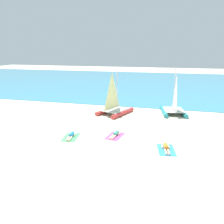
{
  "coord_description": "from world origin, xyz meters",
  "views": [
    {
      "loc": [
        4.76,
        -13.12,
        6.6
      ],
      "look_at": [
        0.0,
        5.43,
        1.2
      ],
      "focal_mm": 36.26,
      "sensor_mm": 36.0,
      "label": 1
    }
  ],
  "objects_px": {
    "sailboat_red": "(114,107)",
    "towel_left": "(71,137)",
    "towel_middle": "(115,136)",
    "towel_right": "(166,150)",
    "sunbather_middle": "(115,134)",
    "sunbather_right": "(166,148)",
    "sailboat_teal": "(174,107)",
    "sunbather_left": "(71,135)"
  },
  "relations": [
    {
      "from": "sailboat_red",
      "to": "towel_left",
      "type": "height_order",
      "value": "sailboat_red"
    },
    {
      "from": "towel_middle",
      "to": "towel_right",
      "type": "distance_m",
      "value": 4.27
    },
    {
      "from": "sunbather_middle",
      "to": "sunbather_right",
      "type": "distance_m",
      "value": 4.25
    },
    {
      "from": "towel_left",
      "to": "sunbather_right",
      "type": "distance_m",
      "value": 7.18
    },
    {
      "from": "sailboat_red",
      "to": "sunbather_middle",
      "type": "xyz_separation_m",
      "value": [
        1.54,
        -5.98,
        -0.6
      ]
    },
    {
      "from": "towel_middle",
      "to": "sunbather_middle",
      "type": "xyz_separation_m",
      "value": [
        0.01,
        0.07,
        0.13
      ]
    },
    {
      "from": "towel_left",
      "to": "sunbather_right",
      "type": "relative_size",
      "value": 1.21
    },
    {
      "from": "towel_right",
      "to": "towel_left",
      "type": "bearing_deg",
      "value": 176.01
    },
    {
      "from": "sailboat_teal",
      "to": "towel_left",
      "type": "bearing_deg",
      "value": -140.94
    },
    {
      "from": "sunbather_left",
      "to": "sunbather_middle",
      "type": "distance_m",
      "value": 3.42
    },
    {
      "from": "sunbather_left",
      "to": "sunbather_middle",
      "type": "height_order",
      "value": "same"
    },
    {
      "from": "sailboat_teal",
      "to": "sunbather_middle",
      "type": "distance_m",
      "value": 8.78
    },
    {
      "from": "sailboat_red",
      "to": "sunbather_right",
      "type": "bearing_deg",
      "value": -33.4
    },
    {
      "from": "towel_left",
      "to": "towel_middle",
      "type": "xyz_separation_m",
      "value": [
        3.22,
        1.09,
        0.0
      ]
    },
    {
      "from": "sailboat_teal",
      "to": "sailboat_red",
      "type": "bearing_deg",
      "value": -174.84
    },
    {
      "from": "towel_middle",
      "to": "sunbather_right",
      "type": "distance_m",
      "value": 4.23
    },
    {
      "from": "towel_left",
      "to": "sunbather_middle",
      "type": "distance_m",
      "value": 3.43
    },
    {
      "from": "towel_middle",
      "to": "towel_right",
      "type": "relative_size",
      "value": 1.0
    },
    {
      "from": "sailboat_red",
      "to": "towel_middle",
      "type": "height_order",
      "value": "sailboat_red"
    },
    {
      "from": "sailboat_teal",
      "to": "towel_middle",
      "type": "distance_m",
      "value": 8.85
    },
    {
      "from": "towel_left",
      "to": "sunbather_middle",
      "type": "bearing_deg",
      "value": 19.68
    },
    {
      "from": "sailboat_red",
      "to": "sunbather_right",
      "type": "height_order",
      "value": "sailboat_red"
    },
    {
      "from": "sailboat_teal",
      "to": "sunbather_right",
      "type": "xyz_separation_m",
      "value": [
        -0.51,
        -9.14,
        -0.59
      ]
    },
    {
      "from": "towel_right",
      "to": "sailboat_red",
      "type": "bearing_deg",
      "value": 125.68
    },
    {
      "from": "towel_middle",
      "to": "sunbather_right",
      "type": "xyz_separation_m",
      "value": [
        3.95,
        -1.52,
        0.13
      ]
    },
    {
      "from": "towel_middle",
      "to": "towel_right",
      "type": "xyz_separation_m",
      "value": [
        3.96,
        -1.59,
        0.0
      ]
    },
    {
      "from": "sailboat_teal",
      "to": "towel_right",
      "type": "distance_m",
      "value": 9.25
    },
    {
      "from": "sunbather_middle",
      "to": "sunbather_right",
      "type": "bearing_deg",
      "value": -13.79
    },
    {
      "from": "sailboat_teal",
      "to": "towel_right",
      "type": "xyz_separation_m",
      "value": [
        -0.5,
        -9.21,
        -0.71
      ]
    },
    {
      "from": "sailboat_red",
      "to": "sunbather_left",
      "type": "xyz_separation_m",
      "value": [
        -1.7,
        -7.07,
        -0.6
      ]
    },
    {
      "from": "sailboat_teal",
      "to": "towel_left",
      "type": "distance_m",
      "value": 11.63
    },
    {
      "from": "towel_middle",
      "to": "towel_right",
      "type": "height_order",
      "value": "same"
    },
    {
      "from": "towel_middle",
      "to": "sunbather_right",
      "type": "height_order",
      "value": "sunbather_right"
    },
    {
      "from": "sailboat_teal",
      "to": "towel_middle",
      "type": "xyz_separation_m",
      "value": [
        -4.45,
        -7.62,
        -0.71
      ]
    },
    {
      "from": "towel_left",
      "to": "sunbather_middle",
      "type": "xyz_separation_m",
      "value": [
        3.23,
        1.16,
        0.13
      ]
    },
    {
      "from": "sailboat_teal",
      "to": "sunbather_middle",
      "type": "height_order",
      "value": "sailboat_teal"
    },
    {
      "from": "sunbather_middle",
      "to": "sunbather_left",
      "type": "bearing_deg",
      "value": -153.21
    },
    {
      "from": "sunbather_left",
      "to": "towel_right",
      "type": "bearing_deg",
      "value": -12.78
    },
    {
      "from": "sailboat_red",
      "to": "towel_middle",
      "type": "bearing_deg",
      "value": -55.09
    },
    {
      "from": "sunbather_right",
      "to": "sunbather_left",
      "type": "bearing_deg",
      "value": 166.45
    },
    {
      "from": "towel_middle",
      "to": "sunbather_left",
      "type": "bearing_deg",
      "value": -162.42
    },
    {
      "from": "sailboat_teal",
      "to": "sailboat_red",
      "type": "distance_m",
      "value": 6.18
    }
  ]
}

